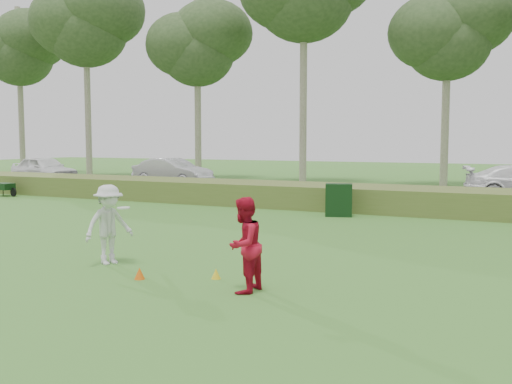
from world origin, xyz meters
The scene contains 15 objects.
ground centered at (0.00, 0.00, 0.00)m, with size 120.00×120.00×0.00m, color #326F25.
reed_strip centered at (0.00, 12.00, 0.45)m, with size 80.00×3.00×0.90m, color #4D6126.
park_road centered at (0.00, 17.00, 0.03)m, with size 80.00×6.00×0.06m, color #2D2D2D.
tree_0 centered at (-30.00, 23.50, 9.72)m, with size 6.76×6.76×13.00m.
tree_1 centered at (-22.00, 22.20, 10.85)m, with size 7.54×7.54×14.50m.
tree_2 centered at (-14.00, 24.00, 8.97)m, with size 6.50×6.50×12.00m.
tree_4 centered at (2.00, 24.50, 8.59)m, with size 6.24×6.24×11.50m.
player_white centered at (-1.63, 0.15, 0.85)m, with size 1.03×1.25×1.70m.
player_red centered at (2.00, -0.63, 0.83)m, with size 0.81×0.63×1.67m, color #B70F28.
cone_orange centered at (-0.22, -0.67, 0.11)m, with size 0.20×0.20×0.22m, color #E1570B.
cone_yellow centered at (1.08, -0.01, 0.10)m, with size 0.18×0.18×0.20m, color yellow.
utility_cabinet centered at (0.45, 9.73, 0.57)m, with size 0.91×0.57×1.14m, color black.
wheelbarrow centered at (-16.04, 9.80, 0.45)m, with size 1.29×0.71×0.62m.
car_left centered at (-20.12, 16.18, 0.89)m, with size 1.96×4.88×1.66m, color white.
car_mid centered at (-11.86, 17.71, 0.85)m, with size 1.68×4.80×1.58m, color silver.
Camera 1 is at (6.41, -9.32, 2.64)m, focal length 40.00 mm.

